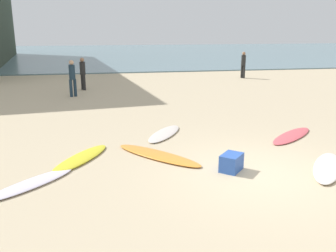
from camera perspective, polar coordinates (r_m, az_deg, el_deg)
ground_plane at (r=8.32m, az=14.37°, el=-7.36°), size 120.00×120.00×0.00m
ocean_water at (r=45.93m, az=-6.30°, el=11.24°), size 120.00×40.00×0.08m
surfboard_0 at (r=8.05m, az=-20.50°, el=-8.39°), size 1.82×1.82×0.07m
surfboard_1 at (r=10.96m, az=-0.57°, el=-1.18°), size 1.54×2.00×0.07m
surfboard_2 at (r=9.11m, az=23.60°, el=-5.90°), size 1.75×2.05×0.09m
surfboard_3 at (r=11.38m, az=18.74°, el=-1.42°), size 2.12×1.89×0.06m
surfboard_4 at (r=9.18m, az=-13.40°, el=-4.87°), size 1.59×2.14×0.08m
surfboard_5 at (r=9.14m, az=-1.58°, el=-4.55°), size 2.15×2.34×0.08m
beachgoer_near at (r=23.70m, az=11.66°, el=9.51°), size 0.36×0.36×1.64m
beachgoer_mid at (r=19.23m, az=-13.15°, el=8.17°), size 0.38×0.38×1.64m
beachgoer_far at (r=17.44m, az=-14.69°, el=7.48°), size 0.37×0.37×1.68m
beach_cooler at (r=8.34m, az=9.85°, el=-5.62°), size 0.65×0.66×0.39m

